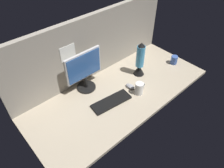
# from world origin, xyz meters

# --- Properties ---
(ground_plane) EXTENTS (1.80, 0.80, 0.03)m
(ground_plane) POSITION_xyz_m (0.00, 0.00, -0.01)
(ground_plane) COLOR tan
(cubicle_wall_back) EXTENTS (1.80, 0.06, 0.64)m
(cubicle_wall_back) POSITION_xyz_m (-0.00, 0.37, 0.32)
(cubicle_wall_back) COLOR gray
(cubicle_wall_back) RESTS_ON ground_plane
(monitor) EXTENTS (0.37, 0.18, 0.40)m
(monitor) POSITION_xyz_m (-0.20, 0.25, 0.22)
(monitor) COLOR black
(monitor) RESTS_ON ground_plane
(keyboard) EXTENTS (0.38, 0.17, 0.02)m
(keyboard) POSITION_xyz_m (-0.15, -0.06, 0.01)
(keyboard) COLOR black
(keyboard) RESTS_ON ground_plane
(mouse) EXTENTS (0.07, 0.10, 0.03)m
(mouse) POSITION_xyz_m (0.12, -0.04, 0.02)
(mouse) COLOR #99999E
(mouse) RESTS_ON ground_plane
(mug_ceramic_white) EXTENTS (0.12, 0.08, 0.12)m
(mug_ceramic_white) POSITION_xyz_m (0.12, -0.15, 0.06)
(mug_ceramic_white) COLOR white
(mug_ceramic_white) RESTS_ON ground_plane
(mug_ceramic_blue) EXTENTS (0.10, 0.07, 0.09)m
(mug_ceramic_blue) POSITION_xyz_m (0.76, -0.08, 0.05)
(mug_ceramic_blue) COLOR #38569E
(mug_ceramic_blue) RESTS_ON ground_plane
(lava_lamp) EXTENTS (0.11, 0.11, 0.37)m
(lava_lamp) POSITION_xyz_m (0.34, 0.05, 0.16)
(lava_lamp) COLOR black
(lava_lamp) RESTS_ON ground_plane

